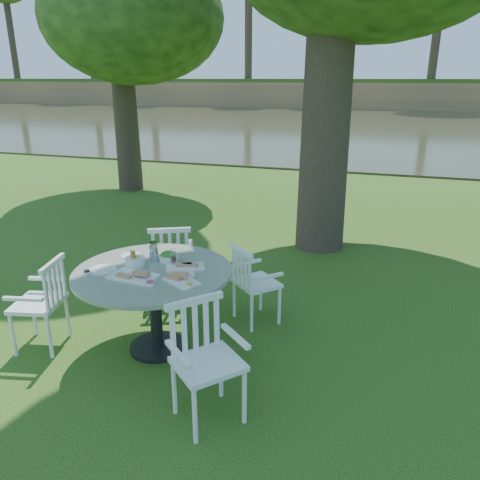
% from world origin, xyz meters
% --- Properties ---
extents(ground, '(140.00, 140.00, 0.00)m').
position_xyz_m(ground, '(0.00, 0.00, 0.00)').
color(ground, '#1C3E0D').
rests_on(ground, ground).
extents(table, '(1.52, 1.52, 0.86)m').
position_xyz_m(table, '(-0.52, -0.92, 0.71)').
color(table, black).
rests_on(table, ground).
extents(chair_ne, '(0.62, 0.62, 0.89)m').
position_xyz_m(chair_ne, '(0.21, -0.12, 0.53)').
color(chair_ne, white).
rests_on(chair_ne, ground).
extents(chair_nw, '(0.64, 0.62, 0.97)m').
position_xyz_m(chair_nw, '(-0.84, 0.11, 0.57)').
color(chair_nw, white).
rests_on(chair_nw, ground).
extents(chair_sw, '(0.53, 0.56, 0.93)m').
position_xyz_m(chair_sw, '(-1.57, -1.20, 0.55)').
color(chair_sw, white).
rests_on(chair_sw, ground).
extents(chair_se, '(0.67, 0.67, 0.97)m').
position_xyz_m(chair_se, '(0.28, -1.65, 0.57)').
color(chair_se, white).
rests_on(chair_se, ground).
extents(tableware, '(1.16, 0.74, 0.19)m').
position_xyz_m(tableware, '(-0.58, -0.86, 0.90)').
color(tableware, white).
rests_on(tableware, table).
extents(river, '(100.00, 28.00, 0.12)m').
position_xyz_m(river, '(0.00, 23.00, 0.00)').
color(river, '#30321D').
rests_on(river, ground).
extents(far_bank, '(100.00, 18.00, 15.20)m').
position_xyz_m(far_bank, '(0.28, 41.12, 7.25)').
color(far_bank, olive).
rests_on(far_bank, ground).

